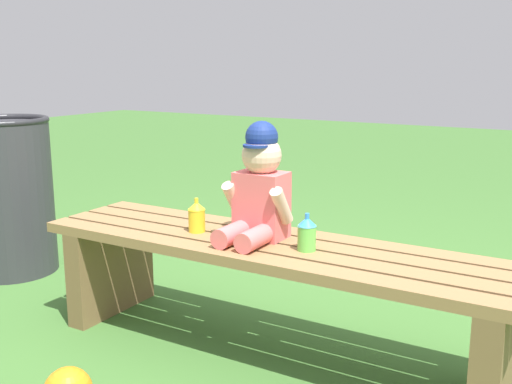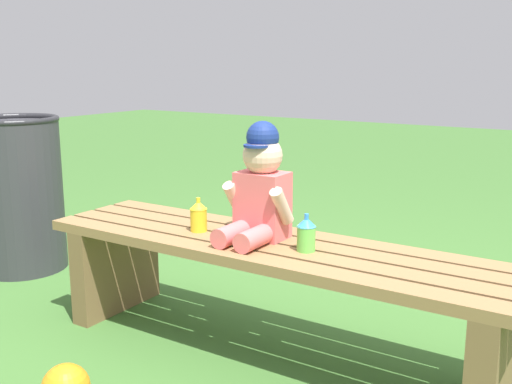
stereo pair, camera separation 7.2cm
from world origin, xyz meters
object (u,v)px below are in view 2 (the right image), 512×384
sippy_cup_right (306,234)px  trash_bin (19,193)px  child_figure (260,188)px  sippy_cup_left (199,215)px  park_bench (271,277)px

sippy_cup_right → trash_bin: trash_bin is taller
sippy_cup_right → child_figure: bearing=168.6°
trash_bin → sippy_cup_left: bearing=-6.6°
park_bench → sippy_cup_right: (0.14, -0.02, 0.18)m
sippy_cup_right → park_bench: bearing=171.5°
park_bench → sippy_cup_left: size_ratio=13.87×
sippy_cup_right → trash_bin: size_ratio=0.16×
child_figure → park_bench: bearing=-18.2°
park_bench → sippy_cup_left: sippy_cup_left is taller
park_bench → child_figure: size_ratio=4.25×
child_figure → sippy_cup_left: 0.27m
park_bench → sippy_cup_left: 0.34m
park_bench → child_figure: bearing=161.8°
child_figure → trash_bin: bearing=176.1°
park_bench → sippy_cup_left: bearing=-175.8°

